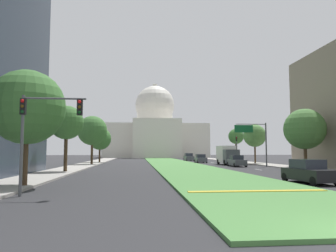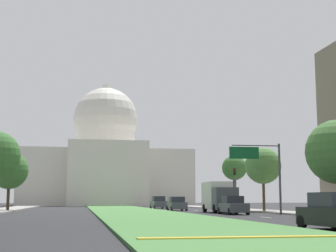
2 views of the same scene
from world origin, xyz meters
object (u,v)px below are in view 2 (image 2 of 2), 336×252
object	(u,v)px
street_tree_right_distant	(234,168)
sedan_midblock	(233,206)
capitol_building	(105,164)
box_truck_delivery	(219,196)
street_tree_right_far	(263,166)
street_tree_left_distant	(9,170)
traffic_light_far_right	(235,183)
sedan_far_horizon	(159,203)
overhead_guide_sign	(262,164)
sedan_distant	(177,204)

from	to	relation	value
street_tree_right_distant	sedan_midblock	xyz separation A→B (m)	(-5.37, -16.93, -4.48)
capitol_building	box_truck_delivery	world-z (taller)	capitol_building
street_tree_right_far	street_tree_left_distant	xyz separation A→B (m)	(-28.06, 8.68, -0.29)
street_tree_right_distant	sedan_midblock	size ratio (longest dim) A/B	1.54
capitol_building	traffic_light_far_right	world-z (taller)	capitol_building
traffic_light_far_right	sedan_far_horizon	distance (m)	17.94
street_tree_right_far	street_tree_left_distant	distance (m)	29.37
traffic_light_far_right	box_truck_delivery	distance (m)	7.20
overhead_guide_sign	box_truck_delivery	size ratio (longest dim) A/B	1.02
street_tree_left_distant	sedan_midblock	size ratio (longest dim) A/B	1.55
capitol_building	sedan_midblock	distance (m)	71.68
capitol_building	overhead_guide_sign	world-z (taller)	capitol_building
overhead_guide_sign	sedan_distant	world-z (taller)	overhead_guide_sign
capitol_building	street_tree_right_far	bearing A→B (deg)	-77.20
traffic_light_far_right	sedan_far_horizon	size ratio (longest dim) A/B	1.12
street_tree_right_far	street_tree_left_distant	size ratio (longest dim) A/B	1.01
overhead_guide_sign	street_tree_left_distant	distance (m)	30.33
sedan_distant	sedan_midblock	bearing A→B (deg)	-81.64
overhead_guide_sign	street_tree_right_distant	size ratio (longest dim) A/B	0.94
street_tree_left_distant	box_truck_delivery	distance (m)	24.95
traffic_light_far_right	street_tree_left_distant	bearing A→B (deg)	170.95
overhead_guide_sign	sedan_midblock	size ratio (longest dim) A/B	1.45
street_tree_right_distant	box_truck_delivery	distance (m)	12.25
street_tree_right_far	street_tree_right_distant	size ratio (longest dim) A/B	1.02
street_tree_left_distant	capitol_building	bearing A→B (deg)	75.72
capitol_building	sedan_far_horizon	xyz separation A→B (m)	(5.84, -41.81, -8.38)
capitol_building	box_truck_delivery	distance (m)	65.38
traffic_light_far_right	sedan_distant	distance (m)	7.56
street_tree_right_distant	sedan_far_horizon	size ratio (longest dim) A/B	1.48
traffic_light_far_right	street_tree_right_distant	world-z (taller)	street_tree_right_distant
capitol_building	traffic_light_far_right	bearing A→B (deg)	-78.02
traffic_light_far_right	sedan_midblock	distance (m)	13.22
overhead_guide_sign	box_truck_delivery	world-z (taller)	overhead_guide_sign
street_tree_left_distant	sedan_distant	world-z (taller)	street_tree_left_distant
street_tree_left_distant	box_truck_delivery	size ratio (longest dim) A/B	1.09
traffic_light_far_right	overhead_guide_sign	bearing A→B (deg)	-96.44
sedan_distant	sedan_far_horizon	bearing A→B (deg)	91.09
overhead_guide_sign	street_tree_left_distant	bearing A→B (deg)	144.35
box_truck_delivery	traffic_light_far_right	bearing A→B (deg)	59.16
sedan_far_horizon	box_truck_delivery	world-z (taller)	box_truck_delivery
capitol_building	sedan_far_horizon	world-z (taller)	capitol_building
sedan_far_horizon	sedan_midblock	bearing A→B (deg)	-84.94
street_tree_left_distant	sedan_distant	size ratio (longest dim) A/B	1.65
street_tree_right_distant	capitol_building	bearing A→B (deg)	104.37
street_tree_left_distant	sedan_midblock	distance (m)	27.94
capitol_building	sedan_midblock	bearing A→B (deg)	-83.23
street_tree_right_far	sedan_distant	distance (m)	12.11
sedan_midblock	sedan_far_horizon	size ratio (longest dim) A/B	0.96
sedan_distant	overhead_guide_sign	bearing A→B (deg)	-74.20
street_tree_right_far	sedan_distant	size ratio (longest dim) A/B	1.67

